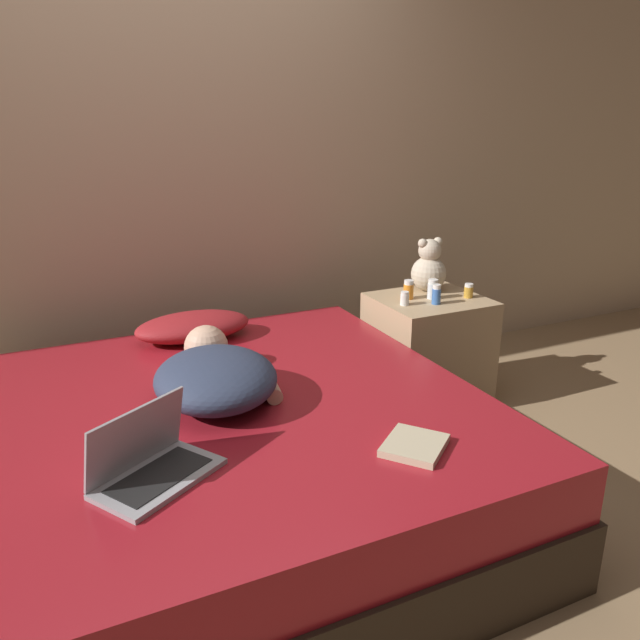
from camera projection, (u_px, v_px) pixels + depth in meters
name	position (u px, v px, depth m)	size (l,w,h in m)	color
ground_plane	(249.00, 508.00, 2.42)	(12.00, 12.00, 0.00)	#937551
wall_back	(158.00, 147.00, 3.02)	(8.00, 0.06, 2.60)	tan
bed	(247.00, 456.00, 2.35)	(1.71, 1.81, 0.46)	#2D2319
nightstand	(427.00, 349.00, 3.27)	(0.54, 0.49, 0.56)	tan
pillow	(194.00, 326.00, 2.87)	(0.53, 0.30, 0.12)	maroon
person_lying	(215.00, 374.00, 2.27)	(0.52, 0.71, 0.18)	#2D3851
laptop	(151.00, 463.00, 1.78)	(0.41, 0.36, 0.21)	#9E9EA3
teddy_bear	(429.00, 268.00, 3.28)	(0.18, 0.18, 0.28)	beige
bottle_clear	(433.00, 289.00, 3.16)	(0.05, 0.05, 0.10)	silver
bottle_amber	(469.00, 291.00, 3.18)	(0.05, 0.05, 0.07)	gold
bottle_blue	(436.00, 295.00, 3.07)	(0.04, 0.04, 0.10)	#3866B2
bottle_white	(405.00, 298.00, 3.06)	(0.04, 0.04, 0.07)	white
bottle_orange	(408.00, 290.00, 3.16)	(0.05, 0.05, 0.10)	orange
book	(415.00, 445.00, 1.94)	(0.26, 0.26, 0.02)	#C6B793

